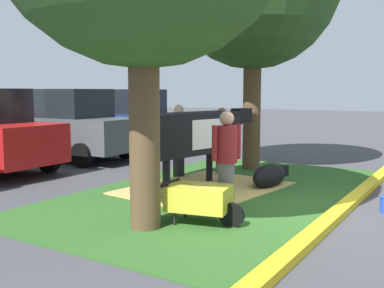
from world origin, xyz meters
name	(u,v)px	position (x,y,z in m)	size (l,w,h in m)	color
ground_plane	(301,211)	(0.00, 0.00, 0.00)	(80.00, 80.00, 0.00)	#424247
grass_island	(220,191)	(0.58, 1.82, 0.01)	(7.95, 4.53, 0.02)	#2D5B23
curb_yellow	(347,205)	(0.58, -0.59, 0.06)	(9.15, 0.24, 0.12)	yellow
hay_bedding	(205,188)	(0.60, 2.18, 0.03)	(3.20, 2.40, 0.04)	tan
cow_holstein	(194,134)	(0.47, 2.36, 1.13)	(3.10, 1.14, 1.58)	black
calf_lying	(270,176)	(1.51, 1.17, 0.24)	(1.32, 0.55, 0.48)	black
person_handler	(221,139)	(2.24, 2.69, 0.84)	(0.34, 0.53, 1.58)	slate
person_visitor_near	(226,160)	(-0.83, 0.95, 0.89)	(0.48, 0.34, 1.65)	slate
person_visitor_far	(179,139)	(1.38, 3.32, 0.89)	(0.44, 0.35, 1.66)	black
wheelbarrow	(200,199)	(-1.49, 1.02, 0.39)	(0.82, 1.62, 0.63)	gold
sedan_silver	(68,125)	(2.09, 7.65, 0.98)	(2.07, 4.43, 2.02)	#4C5156
sedan_blue	(127,120)	(4.74, 7.66, 0.98)	(2.07, 4.43, 2.02)	navy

